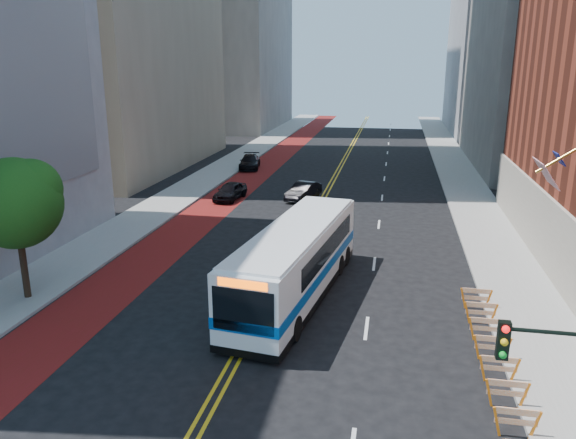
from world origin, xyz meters
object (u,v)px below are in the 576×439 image
at_px(transit_bus, 297,260).
at_px(car_c, 250,162).
at_px(street_tree, 17,200).
at_px(car_b, 304,191).
at_px(car_a, 230,191).
at_px(traffic_signal, 548,384).

xyz_separation_m(transit_bus, car_c, (-10.58, 31.87, -1.14)).
distance_m(street_tree, car_b, 24.54).
height_order(street_tree, car_a, street_tree).
relative_size(transit_bus, car_a, 3.17).
distance_m(traffic_signal, car_b, 33.67).
height_order(traffic_signal, car_a, traffic_signal).
bearing_deg(traffic_signal, street_tree, 155.18).
relative_size(traffic_signal, car_b, 1.18).
bearing_deg(street_tree, car_c, 86.78).
height_order(transit_bus, car_b, transit_bus).
bearing_deg(car_a, car_c, 104.89).
relative_size(transit_bus, car_c, 2.69).
distance_m(car_a, car_b, 6.01).
height_order(transit_bus, car_c, transit_bus).
xyz_separation_m(transit_bus, car_b, (-2.82, 19.44, -1.15)).
bearing_deg(car_a, traffic_signal, -54.02).
height_order(street_tree, transit_bus, street_tree).
height_order(street_tree, car_c, street_tree).
height_order(transit_bus, car_a, transit_bus).
xyz_separation_m(street_tree, car_b, (9.70, 22.14, -4.21)).
bearing_deg(car_c, car_b, -67.38).
bearing_deg(transit_bus, car_c, 116.01).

